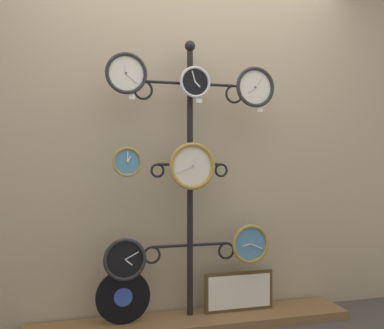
% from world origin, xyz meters
% --- Properties ---
extents(shop_wall, '(4.40, 0.04, 2.80)m').
position_xyz_m(shop_wall, '(0.00, 0.57, 1.40)').
color(shop_wall, tan).
rests_on(shop_wall, ground_plane).
extents(low_shelf, '(2.20, 0.36, 0.06)m').
position_xyz_m(low_shelf, '(0.00, 0.35, 0.03)').
color(low_shelf, brown).
rests_on(low_shelf, ground_plane).
extents(display_stand, '(0.78, 0.37, 1.95)m').
position_xyz_m(display_stand, '(0.00, 0.41, 0.72)').
color(display_stand, black).
rests_on(display_stand, ground_plane).
extents(clock_top_left, '(0.27, 0.04, 0.27)m').
position_xyz_m(clock_top_left, '(-0.45, 0.32, 1.68)').
color(clock_top_left, silver).
extents(clock_top_center, '(0.21, 0.04, 0.21)m').
position_xyz_m(clock_top_center, '(0.01, 0.33, 1.65)').
color(clock_top_center, black).
extents(clock_top_right, '(0.28, 0.04, 0.28)m').
position_xyz_m(clock_top_right, '(0.44, 0.30, 1.63)').
color(clock_top_right, silver).
extents(clock_middle_left, '(0.19, 0.04, 0.19)m').
position_xyz_m(clock_middle_left, '(-0.44, 0.33, 1.11)').
color(clock_middle_left, '#4C84B2').
extents(clock_middle_center, '(0.32, 0.04, 0.32)m').
position_xyz_m(clock_middle_center, '(-0.02, 0.30, 1.08)').
color(clock_middle_center, silver).
extents(clock_bottom_left, '(0.28, 0.04, 0.28)m').
position_xyz_m(clock_bottom_left, '(-0.46, 0.31, 0.49)').
color(clock_bottom_left, black).
extents(clock_bottom_right, '(0.27, 0.04, 0.27)m').
position_xyz_m(clock_bottom_right, '(0.41, 0.33, 0.54)').
color(clock_bottom_right, '#4C84B2').
extents(vinyl_record, '(0.35, 0.01, 0.35)m').
position_xyz_m(vinyl_record, '(-0.47, 0.35, 0.24)').
color(vinyl_record, black).
rests_on(vinyl_record, low_shelf).
extents(picture_frame, '(0.51, 0.02, 0.28)m').
position_xyz_m(picture_frame, '(0.35, 0.39, 0.20)').
color(picture_frame, '#4C381E').
rests_on(picture_frame, low_shelf).
extents(price_tag_upper, '(0.04, 0.00, 0.03)m').
position_xyz_m(price_tag_upper, '(-0.41, 0.32, 1.53)').
color(price_tag_upper, white).
extents(price_tag_mid, '(0.04, 0.00, 0.03)m').
position_xyz_m(price_tag_mid, '(0.04, 0.33, 1.52)').
color(price_tag_mid, white).
extents(price_tag_lower, '(0.04, 0.00, 0.03)m').
position_xyz_m(price_tag_lower, '(0.47, 0.30, 1.47)').
color(price_tag_lower, white).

